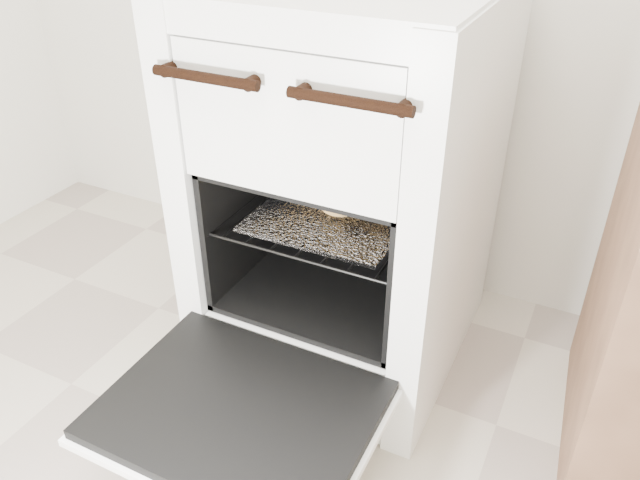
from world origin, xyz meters
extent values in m
cube|color=white|center=(-0.12, 1.18, 0.46)|extent=(0.60, 0.65, 0.93)
cylinder|color=black|center=(-0.26, 0.84, 0.81)|extent=(0.22, 0.02, 0.02)
cylinder|color=black|center=(0.02, 0.84, 0.81)|extent=(0.22, 0.02, 0.02)
cube|color=black|center=(-0.12, 0.65, 0.21)|extent=(0.52, 0.40, 0.02)
cube|color=white|center=(-0.12, 0.65, 0.19)|extent=(0.54, 0.42, 0.02)
cylinder|color=black|center=(-0.34, 1.10, 0.43)|extent=(0.01, 0.42, 0.01)
cylinder|color=black|center=(0.10, 1.10, 0.43)|extent=(0.01, 0.42, 0.01)
cylinder|color=black|center=(-0.12, 0.90, 0.43)|extent=(0.43, 0.01, 0.01)
cylinder|color=black|center=(-0.12, 1.30, 0.43)|extent=(0.43, 0.01, 0.01)
cylinder|color=black|center=(-0.30, 1.10, 0.43)|extent=(0.01, 0.40, 0.01)
cylinder|color=black|center=(-0.24, 1.10, 0.43)|extent=(0.01, 0.40, 0.01)
cylinder|color=black|center=(-0.18, 1.10, 0.43)|extent=(0.01, 0.40, 0.01)
cylinder|color=black|center=(-0.12, 1.10, 0.43)|extent=(0.01, 0.40, 0.01)
cylinder|color=black|center=(-0.06, 1.10, 0.43)|extent=(0.01, 0.40, 0.01)
cylinder|color=black|center=(0.00, 1.10, 0.43)|extent=(0.01, 0.40, 0.01)
cylinder|color=black|center=(0.06, 1.10, 0.43)|extent=(0.01, 0.40, 0.01)
cube|color=white|center=(-0.12, 1.08, 0.43)|extent=(0.34, 0.30, 0.01)
ellipsoid|color=#E2A45A|center=(-0.04, 1.16, 0.46)|extent=(0.15, 0.15, 0.05)
ellipsoid|color=#E2A45A|center=(-0.14, 1.13, 0.46)|extent=(0.10, 0.10, 0.05)
ellipsoid|color=#E2A45A|center=(-0.11, 1.10, 0.46)|extent=(0.12, 0.12, 0.05)
camera|label=1|loc=(0.41, -0.06, 1.15)|focal=35.00mm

